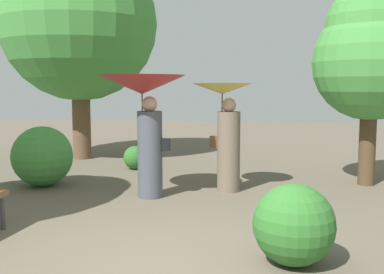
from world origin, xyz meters
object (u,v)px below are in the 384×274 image
at_px(tree_near_left, 79,11).
at_px(person_left, 144,104).
at_px(person_right, 226,121).
at_px(tree_near_right, 371,52).

bearing_deg(tree_near_left, person_left, -56.45).
relative_size(person_right, tree_near_left, 0.32).
xyz_separation_m(person_right, tree_near_right, (2.52, 0.84, 1.20)).
xyz_separation_m(person_left, person_right, (1.26, 0.60, -0.31)).
height_order(person_right, tree_near_left, tree_near_left).
height_order(person_left, tree_near_right, tree_near_right).
distance_m(tree_near_left, tree_near_right, 6.83).
height_order(person_left, tree_near_left, tree_near_left).
bearing_deg(person_left, person_right, -63.36).
bearing_deg(person_right, tree_near_left, 50.87).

